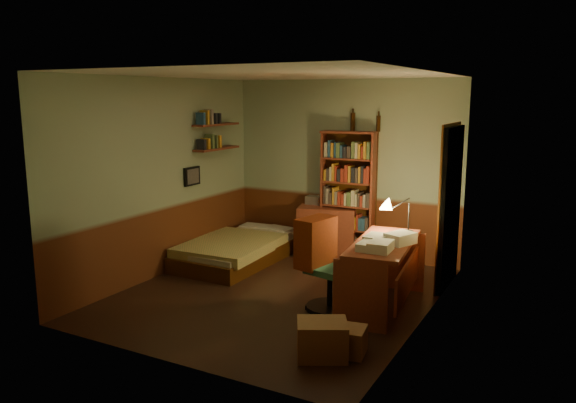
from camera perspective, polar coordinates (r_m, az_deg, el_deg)
The scene contains 24 objects.
floor at distance 6.89m, azimuth -1.00°, elevation -9.45°, with size 3.50×4.00×0.02m, color black.
ceiling at distance 6.47m, azimuth -1.07°, elevation 12.88°, with size 3.50×4.00×0.02m, color silver.
wall_back at distance 8.35m, azimuth 5.73°, elevation 3.33°, with size 3.50×0.02×2.60m, color gray.
wall_left at distance 7.56m, azimuth -12.77°, elevation 2.35°, with size 0.02×4.00×2.60m, color gray.
wall_right at distance 5.91m, azimuth 14.03°, elevation 0.01°, with size 0.02×4.00×2.60m, color gray.
wall_front at distance 4.93m, azimuth -12.51°, elevation -2.03°, with size 3.50×0.02×2.60m, color gray.
doorway at distance 7.22m, azimuth 16.18°, elevation -0.61°, with size 0.06×0.90×2.00m, color black.
door_trim at distance 7.23m, azimuth 15.91°, elevation -0.59°, with size 0.02×0.98×2.08m, color #381C08.
bed at distance 8.16m, azimuth -5.08°, elevation -4.05°, with size 1.05×1.96×0.58m, color #88914D.
dresser at distance 8.36m, azimuth 3.97°, elevation -3.09°, with size 0.84×0.42×0.75m, color maroon.
mini_stereo at distance 8.49m, azimuth 2.68°, elevation 0.15°, with size 0.23×0.18×0.12m, color #B2B2B7.
bookshelf at distance 8.21m, azimuth 6.07°, elevation 0.61°, with size 0.80×0.25×1.87m, color maroon.
bottle_left at distance 8.19m, azimuth 6.60°, elevation 8.05°, with size 0.07×0.07×0.26m, color black.
bottle_right at distance 8.05m, azimuth 9.17°, elevation 7.82°, with size 0.06×0.06×0.22m, color black.
desk at distance 6.43m, azimuth 9.59°, elevation -7.36°, with size 0.60×1.44×0.77m, color maroon.
paper_stack at distance 6.26m, azimuth 11.35°, elevation -3.68°, with size 0.23×0.31×0.12m, color silver.
desk_lamp at distance 6.74m, azimuth 12.21°, elevation -0.35°, with size 0.20×0.20×0.66m, color black.
office_chair at distance 6.27m, azimuth 4.28°, elevation -7.18°, with size 0.44×0.39×0.88m, color #2B6044.
red_jacket at distance 6.27m, azimuth 5.01°, elevation -0.39°, with size 0.26×0.48×0.56m, color maroon.
wall_shelf_lower at distance 8.31m, azimuth -7.25°, elevation 5.35°, with size 0.20×0.90×0.03m, color maroon.
wall_shelf_upper at distance 8.29m, azimuth -7.30°, elevation 7.76°, with size 0.20×0.90×0.03m, color maroon.
framed_picture at distance 8.00m, azimuth -9.73°, elevation 2.55°, with size 0.04×0.32×0.26m, color black.
cardboard_box_a at distance 5.30m, azimuth 3.48°, elevation -13.80°, with size 0.45×0.36×0.34m, color olive.
cardboard_box_b at distance 5.40m, azimuth 5.89°, elevation -13.84°, with size 0.36×0.30×0.25m, color olive.
Camera 1 is at (3.16, -5.64, 2.37)m, focal length 35.00 mm.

